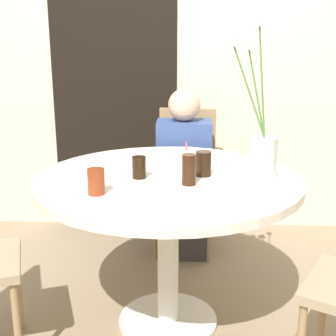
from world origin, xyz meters
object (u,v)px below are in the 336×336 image
at_px(birthday_cake, 186,159).
at_px(drink_glass_0, 203,164).
at_px(side_plate, 105,174).
at_px(chair_left_flank, 186,170).
at_px(drink_glass_2, 96,182).
at_px(drink_glass_3, 189,170).
at_px(person_woman, 184,180).
at_px(drink_glass_1, 139,167).
at_px(flower_vase, 260,139).

height_order(birthday_cake, drink_glass_0, birthday_cake).
bearing_deg(birthday_cake, side_plate, -156.24).
relative_size(chair_left_flank, drink_glass_2, 8.73).
distance_m(drink_glass_3, person_woman, 0.98).
bearing_deg(side_plate, drink_glass_1, -12.81).
relative_size(birthday_cake, drink_glass_2, 1.68).
bearing_deg(drink_glass_2, chair_left_flank, 73.25).
xyz_separation_m(flower_vase, drink_glass_2, (-0.69, -0.22, -0.14)).
bearing_deg(birthday_cake, drink_glass_0, -62.59).
bearing_deg(drink_glass_3, flower_vase, 13.55).
height_order(chair_left_flank, drink_glass_0, chair_left_flank).
height_order(drink_glass_1, person_woman, person_woman).
bearing_deg(drink_glass_3, drink_glass_0, 64.46).
bearing_deg(drink_glass_0, drink_glass_2, -147.40).
relative_size(chair_left_flank, drink_glass_3, 6.93).
bearing_deg(drink_glass_3, person_woman, 91.57).
bearing_deg(flower_vase, birthday_cake, 145.53).
bearing_deg(chair_left_flank, drink_glass_0, -80.14).
distance_m(chair_left_flank, person_woman, 0.16).
relative_size(drink_glass_1, person_woman, 0.09).
xyz_separation_m(flower_vase, drink_glass_3, (-0.31, -0.07, -0.12)).
bearing_deg(chair_left_flank, side_plate, -106.81).
bearing_deg(side_plate, person_woman, 65.11).
distance_m(drink_glass_0, drink_glass_1, 0.30).
xyz_separation_m(flower_vase, drink_glass_1, (-0.54, 0.02, -0.14)).
distance_m(chair_left_flank, drink_glass_1, 1.05).
relative_size(drink_glass_0, person_woman, 0.10).
height_order(drink_glass_0, drink_glass_1, drink_glass_0).
bearing_deg(chair_left_flank, drink_glass_1, -97.25).
distance_m(birthday_cake, drink_glass_0, 0.17).
distance_m(birthday_cake, flower_vase, 0.42).
xyz_separation_m(chair_left_flank, drink_glass_1, (-0.22, -0.99, 0.29)).
xyz_separation_m(chair_left_flank, drink_glass_0, (0.08, -0.94, 0.30)).
xyz_separation_m(drink_glass_2, person_woman, (0.35, 1.06, -0.31)).
bearing_deg(birthday_cake, chair_left_flank, 89.89).
relative_size(drink_glass_1, drink_glass_3, 0.74).
height_order(birthday_cake, drink_glass_1, birthday_cake).
bearing_deg(flower_vase, drink_glass_0, 164.60).
height_order(flower_vase, drink_glass_0, flower_vase).
xyz_separation_m(drink_glass_1, drink_glass_2, (-0.15, -0.24, 0.00)).
bearing_deg(drink_glass_2, drink_glass_1, 57.06).
distance_m(drink_glass_1, drink_glass_3, 0.24).
bearing_deg(drink_glass_3, drink_glass_1, 158.04).
bearing_deg(drink_glass_3, chair_left_flank, 90.59).
distance_m(drink_glass_2, person_woman, 1.16).
relative_size(birthday_cake, drink_glass_0, 1.57).
bearing_deg(drink_glass_2, flower_vase, 17.62).
bearing_deg(drink_glass_2, drink_glass_0, 32.60).
bearing_deg(flower_vase, chair_left_flank, 107.74).
height_order(chair_left_flank, side_plate, chair_left_flank).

